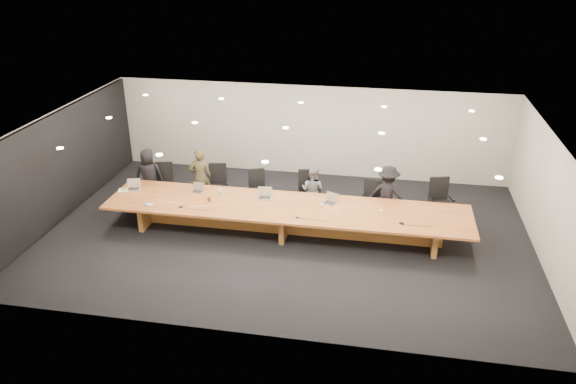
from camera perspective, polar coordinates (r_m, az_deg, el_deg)
name	(u,v)px	position (r m, az deg, el deg)	size (l,w,h in m)	color
ground	(286,233)	(14.17, -0.22, -4.18)	(12.00, 12.00, 0.00)	black
back_wall	(310,131)	(17.24, 2.23, 6.23)	(12.00, 0.02, 2.80)	silver
left_wall_panel	(61,167)	(15.70, -22.09, 2.41)	(0.08, 7.84, 2.74)	black
conference_table	(286,214)	(13.92, -0.22, -2.30)	(9.00, 1.80, 0.75)	brown
chair_far_left	(164,183)	(15.96, -12.47, 0.89)	(0.58, 0.58, 1.13)	black
chair_left	(217,185)	(15.57, -7.19, 0.74)	(0.59, 0.59, 1.15)	black
chair_mid_left	(258,189)	(15.29, -3.12, 0.29)	(0.55, 0.55, 1.08)	black
chair_mid_right	(308,192)	(14.94, 2.07, -0.05)	(0.61, 0.61, 1.20)	black
chair_right	(369,201)	(14.76, 8.27, -0.86)	(0.55, 0.55, 1.08)	black
chair_far_right	(441,201)	(14.94, 15.25, -0.92)	(0.62, 0.62, 1.21)	black
person_a	(149,176)	(16.02, -13.96, 1.63)	(0.75, 0.49, 1.54)	black
person_b	(200,177)	(15.49, -8.90, 1.49)	(0.60, 0.39, 1.65)	#312D1B
person_c	(313,190)	(14.91, 2.52, 0.16)	(0.64, 0.50, 1.32)	slate
person_d	(388,194)	(14.66, 10.08, -0.20)	(0.99, 0.57, 1.53)	black
laptop_a	(133,185)	(15.23, -15.44, 0.71)	(0.34, 0.25, 0.27)	beige
laptop_b	(197,188)	(14.72, -9.25, 0.41)	(0.30, 0.22, 0.24)	#BCA990
laptop_c	(265,194)	(14.18, -2.40, -0.16)	(0.35, 0.26, 0.28)	#B7AA8B
laptop_d	(330,199)	(13.93, 4.26, -0.71)	(0.34, 0.25, 0.27)	#BDAB90
water_bottle	(220,193)	(14.36, -6.89, -0.11)	(0.07, 0.07, 0.23)	silver
amber_mug	(209,199)	(14.20, -8.02, -0.73)	(0.08, 0.08, 0.10)	maroon
paper_cup_near	(322,206)	(13.77, 3.45, -1.42)	(0.07, 0.07, 0.08)	silver
paper_cup_far	(381,211)	(13.67, 9.45, -1.94)	(0.07, 0.07, 0.08)	silver
notepad	(124,190)	(15.29, -16.34, 0.19)	(0.27, 0.22, 0.02)	white
lime_gadget	(124,189)	(15.29, -16.33, 0.26)	(0.14, 0.08, 0.02)	green
av_box	(149,205)	(14.29, -13.95, -1.26)	(0.19, 0.14, 0.03)	#9D9DA2
mic_left	(181,207)	(14.02, -10.84, -1.47)	(0.11, 0.11, 0.03)	black
mic_center	(298,217)	(13.26, 0.97, -2.57)	(0.10, 0.10, 0.03)	black
mic_right	(402,223)	(13.26, 11.47, -3.10)	(0.13, 0.13, 0.03)	black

